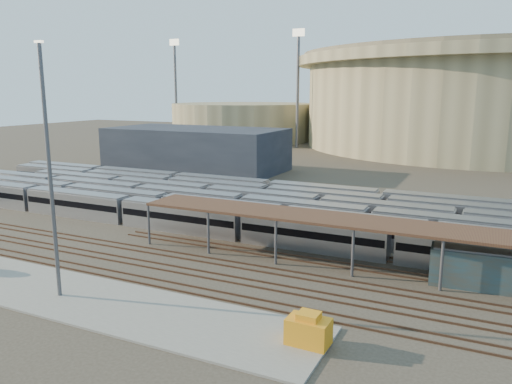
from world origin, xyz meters
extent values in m
plane|color=#383026|center=(0.00, 0.00, 0.00)|extent=(420.00, 420.00, 0.00)
cube|color=gray|center=(-5.00, -15.00, 0.10)|extent=(50.00, 9.00, 0.20)
cube|color=#B2B2B7|center=(1.70, 8.00, 1.80)|extent=(112.00, 2.90, 3.60)
cube|color=#B2B2B7|center=(5.33, 12.20, 1.80)|extent=(112.00, 2.90, 3.60)
cube|color=#B2B2B7|center=(-2.80, 16.40, 1.80)|extent=(112.00, 2.90, 3.60)
cube|color=#B2B2B7|center=(7.71, 20.60, 1.80)|extent=(112.00, 2.90, 3.60)
cube|color=#B2B2B7|center=(-2.52, 24.80, 1.80)|extent=(112.00, 2.90, 3.60)
cube|color=#B2B2B7|center=(-4.08, 29.00, 1.80)|extent=(112.00, 2.90, 3.60)
cylinder|color=#535257|center=(-8.00, 1.30, 2.50)|extent=(0.30, 0.30, 5.00)
cylinder|color=#535257|center=(-8.00, 6.70, 2.50)|extent=(0.30, 0.30, 5.00)
cylinder|color=#535257|center=(0.57, 1.30, 2.50)|extent=(0.30, 0.30, 5.00)
cylinder|color=#535257|center=(0.57, 6.70, 2.50)|extent=(0.30, 0.30, 5.00)
cylinder|color=#535257|center=(9.14, 1.30, 2.50)|extent=(0.30, 0.30, 5.00)
cylinder|color=#535257|center=(9.14, 6.70, 2.50)|extent=(0.30, 0.30, 5.00)
cylinder|color=#535257|center=(17.71, 1.30, 2.50)|extent=(0.30, 0.30, 5.00)
cylinder|color=#535257|center=(17.71, 6.70, 2.50)|extent=(0.30, 0.30, 5.00)
cylinder|color=#535257|center=(26.29, 1.30, 2.50)|extent=(0.30, 0.30, 5.00)
cylinder|color=#535257|center=(26.29, 6.70, 2.50)|extent=(0.30, 0.30, 5.00)
cube|color=#392017|center=(22.00, 4.00, 5.15)|extent=(60.00, 6.00, 0.30)
cube|color=#4C3323|center=(0.00, -1.75, 0.09)|extent=(170.00, 0.12, 0.18)
cube|color=#4C3323|center=(0.00, -0.25, 0.09)|extent=(170.00, 0.12, 0.18)
cube|color=#4C3323|center=(0.00, -5.75, 0.09)|extent=(170.00, 0.12, 0.18)
cube|color=#4C3323|center=(0.00, -4.25, 0.09)|extent=(170.00, 0.12, 0.18)
cube|color=#4C3323|center=(0.00, -9.75, 0.09)|extent=(170.00, 0.12, 0.18)
cube|color=#4C3323|center=(0.00, -8.25, 0.09)|extent=(170.00, 0.12, 0.18)
cylinder|color=tan|center=(25.00, 140.00, 14.00)|extent=(116.00, 116.00, 28.00)
cylinder|color=tan|center=(25.00, 140.00, 29.50)|extent=(124.00, 124.00, 3.00)
cylinder|color=#6B624C|center=(25.00, 140.00, 31.75)|extent=(120.00, 120.00, 1.50)
cylinder|color=tan|center=(-60.00, 130.00, 7.00)|extent=(56.00, 56.00, 14.00)
cube|color=#1E232D|center=(-35.00, 55.00, 5.00)|extent=(42.00, 20.00, 10.00)
cylinder|color=#535257|center=(-30.00, 110.00, 18.00)|extent=(1.00, 1.00, 36.00)
cube|color=#FFF2CC|center=(-30.00, 110.00, 37.20)|extent=(4.00, 0.60, 2.40)
cylinder|color=#535257|center=(-85.00, 120.00, 18.00)|extent=(1.00, 1.00, 36.00)
cube|color=#FFF2CC|center=(-85.00, 120.00, 37.20)|extent=(4.00, 0.60, 2.40)
cylinder|color=#535257|center=(-10.00, 160.00, 18.00)|extent=(1.00, 1.00, 36.00)
cube|color=#FFF2CC|center=(-10.00, 160.00, 37.20)|extent=(4.00, 0.60, 2.40)
cylinder|color=#535257|center=(-5.36, -15.56, 11.45)|extent=(0.36, 0.36, 22.50)
cube|color=#FFF2CC|center=(-5.36, -15.56, 22.80)|extent=(0.81, 0.32, 0.20)
cube|color=orange|center=(18.50, -14.23, 1.20)|extent=(3.24, 2.08, 1.99)
camera|label=1|loc=(29.76, -46.84, 18.75)|focal=35.00mm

